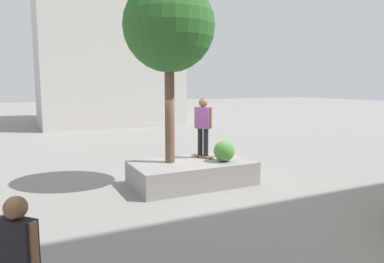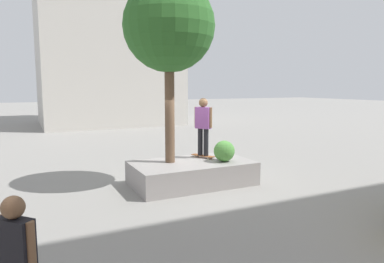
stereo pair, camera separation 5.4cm
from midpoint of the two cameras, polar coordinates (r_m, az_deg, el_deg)
name	(u,v)px [view 2 (the right image)]	position (r m, az deg, el deg)	size (l,w,h in m)	color
ground_plane	(197,180)	(11.00, 1.04, -7.87)	(120.00, 120.00, 0.00)	gray
planter_ledge	(192,173)	(10.47, 0.15, -6.74)	(3.50, 1.95, 0.68)	gray
plaza_tree	(169,27)	(10.26, -3.59, 16.53)	(2.58, 2.58, 5.17)	brown
boxwood_shrub	(224,151)	(10.43, 5.39, -3.17)	(0.62, 0.62, 0.62)	#4C8C3D
skateboard	(203,156)	(10.97, 1.95, -3.97)	(0.54, 0.81, 0.07)	brown
skateboarder	(203,123)	(10.81, 1.97, 1.45)	(0.43, 0.52, 1.78)	black
passerby_with_bag	(16,257)	(4.66, -26.26, -17.74)	(0.44, 0.46, 1.69)	#847056
plaza_lowrise_south	(106,10)	(28.82, -13.78, 18.56)	(9.85, 8.28, 17.16)	beige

